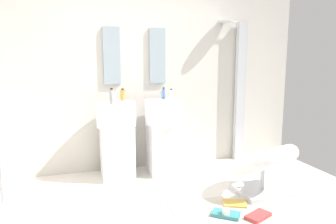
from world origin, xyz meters
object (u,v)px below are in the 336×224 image
(soap_bottle_blue, at_px, (164,94))
(lounge_chair, at_px, (263,164))
(shower_column, at_px, (239,89))
(soap_bottle_grey, at_px, (112,97))
(coffee_mug, at_px, (226,213))
(pedestal_sink_right, at_px, (164,134))
(soap_bottle_amber, at_px, (123,95))
(pedestal_sink_left, at_px, (117,137))
(magazine_ochre, at_px, (235,203))
(magazine_red, at_px, (258,216))
(soap_bottle_white, at_px, (171,94))
(towel_rack, at_px, (16,155))
(magazine_teal, at_px, (226,214))
(soap_bottle_black, at_px, (123,95))

(soap_bottle_blue, bearing_deg, lounge_chair, -52.82)
(lounge_chair, bearing_deg, shower_column, 73.50)
(lounge_chair, bearing_deg, soap_bottle_grey, 152.53)
(coffee_mug, height_order, soap_bottle_grey, soap_bottle_grey)
(pedestal_sink_right, height_order, soap_bottle_amber, soap_bottle_amber)
(pedestal_sink_left, xyz_separation_m, shower_column, (1.86, 0.25, 0.54))
(pedestal_sink_left, distance_m, magazine_ochre, 1.65)
(shower_column, height_order, magazine_red, shower_column)
(magazine_red, bearing_deg, pedestal_sink_left, 102.74)
(pedestal_sink_right, distance_m, soap_bottle_blue, 0.53)
(shower_column, xyz_separation_m, soap_bottle_white, (-1.12, -0.19, -0.03))
(pedestal_sink_left, distance_m, towel_rack, 1.32)
(shower_column, bearing_deg, soap_bottle_grey, -167.78)
(shower_column, height_order, magazine_teal, shower_column)
(magazine_ochre, bearing_deg, soap_bottle_white, 127.33)
(shower_column, bearing_deg, soap_bottle_white, -170.34)
(coffee_mug, bearing_deg, soap_bottle_black, 116.18)
(magazine_teal, relative_size, soap_bottle_grey, 1.39)
(shower_column, xyz_separation_m, coffee_mug, (-1.02, -1.64, -1.03))
(pedestal_sink_left, bearing_deg, shower_column, 7.73)
(pedestal_sink_right, relative_size, coffee_mug, 12.28)
(coffee_mug, bearing_deg, magazine_teal, 63.86)
(coffee_mug, bearing_deg, shower_column, 58.03)
(lounge_chair, relative_size, soap_bottle_grey, 5.41)
(lounge_chair, bearing_deg, soap_bottle_black, 141.88)
(soap_bottle_white, distance_m, soap_bottle_black, 0.64)
(lounge_chair, bearing_deg, coffee_mug, -148.41)
(shower_column, relative_size, magazine_ochre, 8.60)
(pedestal_sink_right, bearing_deg, pedestal_sink_left, 180.00)
(soap_bottle_black, bearing_deg, lounge_chair, -38.12)
(coffee_mug, xyz_separation_m, soap_bottle_white, (-0.10, 1.45, 0.99))
(magazine_teal, distance_m, soap_bottle_amber, 1.95)
(soap_bottle_blue, xyz_separation_m, soap_bottle_black, (-0.55, -0.02, -0.00))
(soap_bottle_grey, relative_size, soap_bottle_white, 1.34)
(magazine_teal, bearing_deg, coffee_mug, -78.54)
(magazine_red, relative_size, soap_bottle_black, 1.68)
(magazine_teal, bearing_deg, soap_bottle_white, 132.05)
(coffee_mug, xyz_separation_m, soap_bottle_blue, (-0.18, 1.51, 1.00))
(lounge_chair, relative_size, soap_bottle_black, 6.70)
(soap_bottle_amber, bearing_deg, shower_column, 4.52)
(towel_rack, bearing_deg, pedestal_sink_right, 25.52)
(shower_column, xyz_separation_m, soap_bottle_blue, (-1.21, -0.13, -0.02))
(pedestal_sink_right, bearing_deg, soap_bottle_blue, 73.46)
(towel_rack, xyz_separation_m, coffee_mug, (1.89, -0.59, -0.57))
(magazine_teal, distance_m, magazine_red, 0.31)
(magazine_teal, relative_size, soap_bottle_blue, 1.67)
(magazine_ochre, xyz_separation_m, soap_bottle_blue, (-0.40, 1.29, 1.04))
(magazine_red, relative_size, soap_bottle_white, 1.82)
(towel_rack, bearing_deg, soap_bottle_blue, 28.44)
(coffee_mug, height_order, soap_bottle_blue, soap_bottle_blue)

